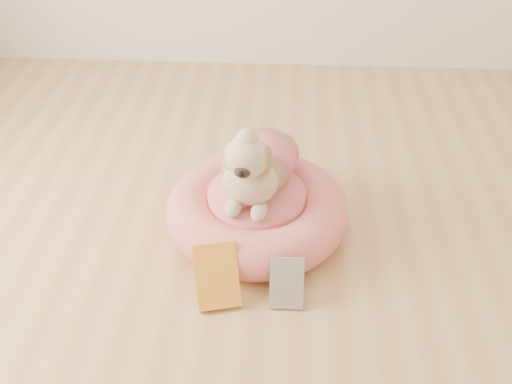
# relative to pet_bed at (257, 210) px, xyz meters

# --- Properties ---
(floor) EXTENTS (4.50, 4.50, 0.00)m
(floor) POSITION_rel_pet_bed_xyz_m (0.02, -0.70, -0.09)
(floor) COLOR tan
(floor) RESTS_ON ground
(pet_bed) EXTENTS (0.70, 0.70, 0.18)m
(pet_bed) POSITION_rel_pet_bed_xyz_m (0.00, 0.00, 0.00)
(pet_bed) COLOR #F86167
(pet_bed) RESTS_ON floor
(dog) EXTENTS (0.40, 0.52, 0.34)m
(dog) POSITION_rel_pet_bed_xyz_m (-0.00, 0.01, 0.27)
(dog) COLOR brown
(dog) RESTS_ON pet_bed
(book_yellow) EXTENTS (0.18, 0.18, 0.19)m
(book_yellow) POSITION_rel_pet_bed_xyz_m (-0.11, -0.37, 0.01)
(book_yellow) COLOR yellow
(book_yellow) RESTS_ON floor
(book_white) EXTENTS (0.11, 0.10, 0.16)m
(book_white) POSITION_rel_pet_bed_xyz_m (0.12, -0.38, -0.01)
(book_white) COLOR white
(book_white) RESTS_ON floor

